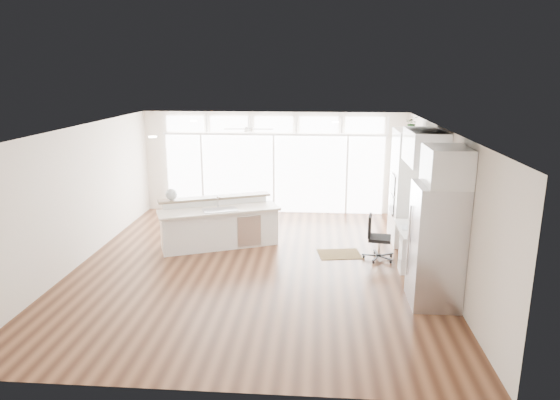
{
  "coord_description": "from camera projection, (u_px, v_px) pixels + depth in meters",
  "views": [
    {
      "loc": [
        1.19,
        -9.12,
        3.71
      ],
      "look_at": [
        0.43,
        0.6,
        1.2
      ],
      "focal_mm": 32.0,
      "sensor_mm": 36.0,
      "label": 1
    }
  ],
  "objects": [
    {
      "name": "desk_window",
      "position": [
        438.0,
        189.0,
        9.47
      ],
      "size": [
        0.04,
        0.85,
        0.85
      ],
      "primitive_type": "cube",
      "color": "white",
      "rests_on": "wall_right"
    },
    {
      "name": "potted_plant",
      "position": [
        412.0,
        125.0,
        10.67
      ],
      "size": [
        0.31,
        0.34,
        0.23
      ],
      "primitive_type": "imported",
      "rotation": [
        0.0,
        0.0,
        -0.17
      ],
      "color": "#2C5C27",
      "rests_on": "oven_cabinet"
    },
    {
      "name": "ceiling_fan",
      "position": [
        249.0,
        125.0,
        11.95
      ],
      "size": [
        1.16,
        1.16,
        0.32
      ],
      "primitive_type": "cube",
      "color": "white",
      "rests_on": "ceiling"
    },
    {
      "name": "framed_photos",
      "position": [
        430.0,
        189.0,
        10.1
      ],
      "size": [
        0.06,
        0.22,
        0.8
      ],
      "primitive_type": "cube",
      "color": "black",
      "rests_on": "wall_right"
    },
    {
      "name": "ceiling",
      "position": [
        254.0,
        129.0,
        9.15
      ],
      "size": [
        7.0,
        8.0,
        0.02
      ],
      "primitive_type": "cube",
      "color": "white",
      "rests_on": "wall_back"
    },
    {
      "name": "fridge_cabinet",
      "position": [
        447.0,
        166.0,
        7.71
      ],
      "size": [
        0.64,
        0.9,
        0.6
      ],
      "primitive_type": "cube",
      "color": "white",
      "rests_on": "wall_right"
    },
    {
      "name": "glass_wall",
      "position": [
        274.0,
        174.0,
        13.37
      ],
      "size": [
        5.8,
        0.06,
        2.08
      ],
      "primitive_type": "cube",
      "color": "white",
      "rests_on": "wall_back"
    },
    {
      "name": "office_chair",
      "position": [
        380.0,
        238.0,
        10.07
      ],
      "size": [
        0.53,
        0.5,
        0.91
      ],
      "primitive_type": "cube",
      "rotation": [
        0.0,
        0.0,
        -0.15
      ],
      "color": "black",
      "rests_on": "floor"
    },
    {
      "name": "wall_back",
      "position": [
        274.0,
        163.0,
        13.35
      ],
      "size": [
        7.0,
        0.04,
        2.7
      ],
      "primitive_type": "cube",
      "color": "beige",
      "rests_on": "floor"
    },
    {
      "name": "wall_front",
      "position": [
        210.0,
        288.0,
        5.63
      ],
      "size": [
        7.0,
        0.04,
        2.7
      ],
      "primitive_type": "cube",
      "color": "beige",
      "rests_on": "floor"
    },
    {
      "name": "wall_right",
      "position": [
        443.0,
        203.0,
        9.22
      ],
      "size": [
        0.04,
        8.0,
        2.7
      ],
      "primitive_type": "cube",
      "color": "beige",
      "rests_on": "floor"
    },
    {
      "name": "desk_nook",
      "position": [
        416.0,
        247.0,
        9.78
      ],
      "size": [
        0.72,
        1.3,
        0.76
      ],
      "primitive_type": "cube",
      "color": "white",
      "rests_on": "floor"
    },
    {
      "name": "oven_cabinet",
      "position": [
        408.0,
        187.0,
        11.01
      ],
      "size": [
        0.64,
        1.2,
        2.5
      ],
      "primitive_type": "cube",
      "color": "white",
      "rests_on": "floor"
    },
    {
      "name": "refrigerator",
      "position": [
        436.0,
        245.0,
        8.04
      ],
      "size": [
        0.76,
        0.9,
        2.0
      ],
      "primitive_type": "cube",
      "color": "#B9BABF",
      "rests_on": "floor"
    },
    {
      "name": "keyboard",
      "position": [
        404.0,
        228.0,
        9.71
      ],
      "size": [
        0.14,
        0.3,
        0.01
      ],
      "primitive_type": "cube",
      "rotation": [
        0.0,
        0.0,
        -0.08
      ],
      "color": "white",
      "rests_on": "desk_nook"
    },
    {
      "name": "transom_row",
      "position": [
        274.0,
        124.0,
        13.04
      ],
      "size": [
        5.9,
        0.06,
        0.4
      ],
      "primitive_type": "cube",
      "color": "white",
      "rests_on": "wall_back"
    },
    {
      "name": "recessed_lights",
      "position": [
        256.0,
        129.0,
        9.35
      ],
      "size": [
        3.4,
        3.0,
        0.02
      ],
      "primitive_type": "cube",
      "color": "#F3E8CE",
      "rests_on": "ceiling"
    },
    {
      "name": "upper_cabinets",
      "position": [
        425.0,
        147.0,
        9.29
      ],
      "size": [
        0.64,
        1.3,
        0.64
      ],
      "primitive_type": "cube",
      "color": "white",
      "rests_on": "wall_right"
    },
    {
      "name": "fishbowl",
      "position": [
        171.0,
        194.0,
        10.74
      ],
      "size": [
        0.33,
        0.33,
        0.25
      ],
      "primitive_type": "sphere",
      "rotation": [
        0.0,
        0.0,
        0.4
      ],
      "color": "silver",
      "rests_on": "kitchen_island"
    },
    {
      "name": "monitor",
      "position": [
        414.0,
        219.0,
        9.65
      ],
      "size": [
        0.12,
        0.44,
        0.36
      ],
      "primitive_type": "cube",
      "rotation": [
        0.0,
        0.0,
        -0.1
      ],
      "color": "black",
      "rests_on": "desk_nook"
    },
    {
      "name": "floor",
      "position": [
        256.0,
        266.0,
        9.83
      ],
      "size": [
        7.0,
        8.0,
        0.02
      ],
      "primitive_type": "cube",
      "color": "#3E2113",
      "rests_on": "ground"
    },
    {
      "name": "rug",
      "position": [
        339.0,
        254.0,
        10.45
      ],
      "size": [
        0.96,
        0.76,
        0.01
      ],
      "primitive_type": "cube",
      "rotation": [
        0.0,
        0.0,
        0.16
      ],
      "color": "#362611",
      "rests_on": "floor"
    },
    {
      "name": "wall_left",
      "position": [
        78.0,
        196.0,
        9.76
      ],
      "size": [
        0.04,
        8.0,
        2.7
      ],
      "primitive_type": "cube",
      "color": "beige",
      "rests_on": "floor"
    },
    {
      "name": "kitchen_island",
      "position": [
        219.0,
        224.0,
        10.82
      ],
      "size": [
        2.76,
        1.9,
        1.03
      ],
      "primitive_type": "cube",
      "rotation": [
        0.0,
        0.0,
        0.4
      ],
      "color": "white",
      "rests_on": "floor"
    }
  ]
}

